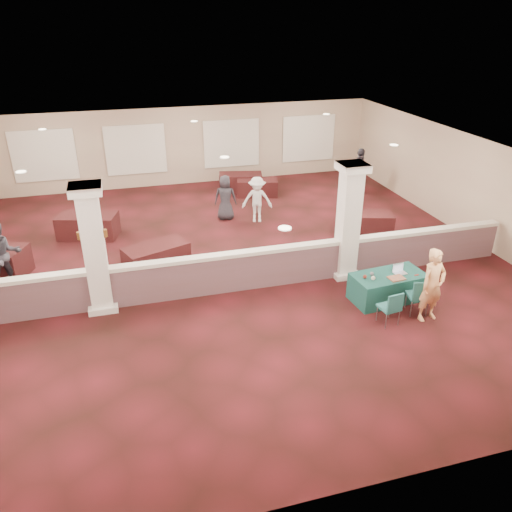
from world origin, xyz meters
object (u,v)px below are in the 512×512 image
object	(u,v)px
woman	(432,285)
attendee_a	(3,256)
conf_chair_main	(419,294)
far_table_back_left	(88,226)
attendee_c	(359,171)
far_table_back_center	(241,182)
near_table	(388,287)
far_table_front_right	(366,223)
far_table_front_center	(156,257)
conf_chair_side	(392,306)
attendee_b	(257,200)
far_table_back_right	(257,187)
attendee_d	(225,198)

from	to	relation	value
woman	attendee_a	world-z (taller)	attendee_a
conf_chair_main	far_table_back_left	xyz separation A→B (m)	(-7.79, 7.04, -0.18)
attendee_a	attendee_c	xyz separation A→B (m)	(12.38, 4.63, -0.03)
far_table_back_left	far_table_back_center	bearing A→B (deg)	28.63
near_table	attendee_a	size ratio (longest dim) A/B	0.97
conf_chair_main	far_table_front_right	bearing A→B (deg)	89.98
far_table_front_center	attendee_a	bearing A→B (deg)	-178.53
far_table_front_right	far_table_back_left	bearing A→B (deg)	166.28
conf_chair_side	attendee_b	size ratio (longest dim) A/B	0.54
far_table_back_left	attendee_a	bearing A→B (deg)	-123.16
far_table_back_left	attendee_c	xyz separation A→B (m)	(10.42, 1.63, 0.54)
attendee_b	far_table_back_center	bearing A→B (deg)	100.11
near_table	woman	world-z (taller)	woman
far_table_front_right	far_table_back_right	distance (m)	5.22
far_table_back_left	far_table_back_center	distance (m)	6.75
attendee_d	attendee_b	bearing A→B (deg)	169.71
woman	far_table_back_center	bearing A→B (deg)	92.07
far_table_back_right	conf_chair_side	bearing A→B (deg)	-87.14
near_table	attendee_b	xyz separation A→B (m)	(-1.76, 6.00, 0.45)
far_table_front_center	far_table_back_left	world-z (taller)	far_table_back_left
far_table_back_center	attendee_c	world-z (taller)	attendee_c
attendee_a	conf_chair_main	bearing A→B (deg)	-44.03
far_table_back_center	attendee_a	bearing A→B (deg)	-141.67
far_table_front_center	attendee_c	distance (m)	9.65
attendee_c	far_table_front_right	bearing A→B (deg)	-165.96
far_table_front_center	attendee_d	distance (m)	4.23
far_table_front_right	far_table_back_left	size ratio (longest dim) A/B	0.93
attendee_c	far_table_back_right	bearing A→B (deg)	114.76
near_table	woman	size ratio (longest dim) A/B	1.01
conf_chair_side	attendee_c	bearing A→B (deg)	61.23
far_table_back_left	attendee_a	distance (m)	3.63
conf_chair_side	woman	bearing A→B (deg)	-6.96
conf_chair_main	far_table_back_right	size ratio (longest dim) A/B	0.59
attendee_b	attendee_d	size ratio (longest dim) A/B	1.01
near_table	far_table_front_center	world-z (taller)	far_table_front_center
far_table_back_center	attendee_d	size ratio (longest dim) A/B	1.09
conf_chair_side	far_table_back_right	xyz separation A→B (m)	(-0.49, 9.74, -0.19)
attendee_d	attendee_a	bearing A→B (deg)	42.58
near_table	attendee_c	bearing A→B (deg)	63.98
conf_chair_side	far_table_back_left	bearing A→B (deg)	126.28
attendee_c	attendee_d	distance (m)	5.93
woman	attendee_a	size ratio (longest dim) A/B	0.96
attendee_b	attendee_c	xyz separation A→B (m)	(4.76, 1.83, 0.11)
conf_chair_main	far_table_back_center	distance (m)	10.44
attendee_d	conf_chair_main	bearing A→B (deg)	129.19
conf_chair_side	attendee_d	distance (m)	7.91
woman	far_table_back_left	size ratio (longest dim) A/B	0.98
near_table	woman	xyz separation A→B (m)	(0.50, -1.07, 0.56)
near_table	attendee_a	xyz separation A→B (m)	(-9.38, 3.20, 0.59)
attendee_c	far_table_back_left	bearing A→B (deg)	135.45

